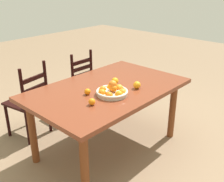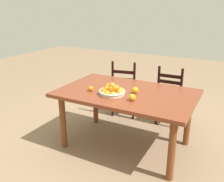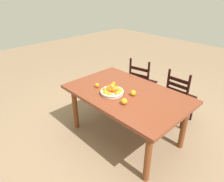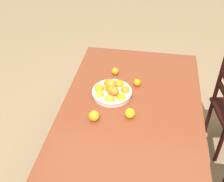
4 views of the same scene
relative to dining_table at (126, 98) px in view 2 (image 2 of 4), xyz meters
The scene contains 9 objects.
ground_plane 0.65m from the dining_table, ahead, with size 12.00×12.00×0.00m, color #83694E.
dining_table is the anchor object (origin of this frame).
chair_near_window 0.99m from the dining_table, 115.75° to the left, with size 0.47×0.47×0.91m.
chair_by_cabinet 0.96m from the dining_table, 70.09° to the left, with size 0.39×0.39×0.91m.
fruit_bowl 0.23m from the dining_table, 123.25° to the right, with size 0.31×0.31×0.15m.
orange_loose_0 0.29m from the dining_table, behind, with size 0.06×0.06×0.06m, color orange.
orange_loose_1 0.17m from the dining_table, ahead, with size 0.07×0.07×0.07m, color orange.
orange_loose_2 0.45m from the dining_table, 154.96° to the right, with size 0.06×0.06×0.06m, color orange.
orange_loose_3 0.32m from the dining_table, 53.50° to the right, with size 0.08×0.08×0.08m, color orange.
Camera 2 is at (1.15, -2.54, 1.73)m, focal length 39.35 mm.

